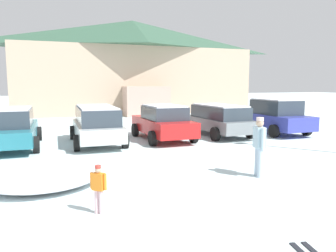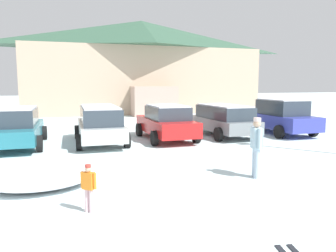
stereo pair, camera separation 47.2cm
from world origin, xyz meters
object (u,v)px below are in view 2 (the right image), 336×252
skier_adult_in_blue_parka (256,144)px  plowed_snow_pile (40,174)px  parked_blue_hatchback (279,116)px  parked_red_sedan (166,122)px  skier_child_in_orange_jacket (89,185)px  ski_lodge (142,66)px  parked_teal_hatchback (16,127)px  parked_grey_wagon (223,119)px  parked_silver_wagon (100,123)px

skier_adult_in_blue_parka → plowed_snow_pile: size_ratio=0.58×
skier_adult_in_blue_parka → plowed_snow_pile: skier_adult_in_blue_parka is taller
parked_blue_hatchback → skier_adult_in_blue_parka: 8.89m
parked_red_sedan → skier_child_in_orange_jacket: (-4.37, -7.75, -0.26)m
parked_blue_hatchback → ski_lodge: bearing=101.0°
parked_teal_hatchback → parked_red_sedan: (6.42, -0.42, -0.00)m
parked_red_sedan → parked_grey_wagon: bearing=1.6°
parked_red_sedan → skier_child_in_orange_jacket: bearing=-119.4°
parked_silver_wagon → parked_blue_hatchback: 9.26m
ski_lodge → plowed_snow_pile: (-8.47, -21.35, -3.94)m
parked_teal_hatchback → parked_blue_hatchback: 12.66m
skier_child_in_orange_jacket → plowed_snow_pile: 2.42m
parked_silver_wagon → skier_child_in_orange_jacket: parked_silver_wagon is taller
ski_lodge → parked_red_sedan: ski_lodge is taller
parked_red_sedan → skier_child_in_orange_jacket: size_ratio=4.47×
parked_silver_wagon → parked_red_sedan: 3.04m
parked_blue_hatchback → plowed_snow_pile: bearing=-155.1°
skier_child_in_orange_jacket → ski_lodge: bearing=72.4°
parked_grey_wagon → skier_child_in_orange_jacket: 10.78m
parked_teal_hatchback → parked_red_sedan: size_ratio=1.10×
ski_lodge → parked_red_sedan: bearing=-101.2°
parked_teal_hatchback → parked_grey_wagon: size_ratio=1.10×
parked_blue_hatchback → skier_child_in_orange_jacket: 13.03m
parked_silver_wagon → parked_red_sedan: size_ratio=1.10×
parked_silver_wagon → parked_grey_wagon: 6.07m
parked_red_sedan → parked_grey_wagon: size_ratio=1.00×
ski_lodge → parked_teal_hatchback: bearing=-121.8°
parked_grey_wagon → plowed_snow_pile: (-8.39, -5.63, -0.54)m
parked_red_sedan → parked_blue_hatchback: size_ratio=0.93×
parked_teal_hatchback → parked_grey_wagon: parked_teal_hatchback is taller
ski_lodge → parked_silver_wagon: (-6.16, -15.67, -3.36)m
parked_teal_hatchback → plowed_snow_pile: 6.09m
skier_adult_in_blue_parka → parked_teal_hatchback: bearing=132.9°
parked_teal_hatchback → parked_grey_wagon: 9.47m
parked_red_sedan → plowed_snow_pile: bearing=-134.0°
skier_child_in_orange_jacket → plowed_snow_pile: skier_child_in_orange_jacket is taller
parked_silver_wagon → skier_adult_in_blue_parka: 7.63m
parked_blue_hatchback → parked_red_sedan: bearing=178.5°
parked_silver_wagon → parked_grey_wagon: (6.07, -0.05, -0.03)m
ski_lodge → parked_grey_wagon: ski_lodge is taller
plowed_snow_pile → parked_silver_wagon: bearing=67.8°
ski_lodge → skier_adult_in_blue_parka: size_ratio=12.86×
parked_silver_wagon → skier_child_in_orange_jacket: bearing=-99.6°
parked_grey_wagon → skier_adult_in_blue_parka: size_ratio=2.65×
ski_lodge → parked_grey_wagon: (-0.08, -15.72, -3.40)m
parked_blue_hatchback → skier_child_in_orange_jacket: bearing=-144.4°
parked_silver_wagon → skier_child_in_orange_jacket: (-1.33, -7.88, -0.33)m
parked_silver_wagon → parked_blue_hatchback: parked_blue_hatchback is taller
parked_teal_hatchback → plowed_snow_pile: parked_teal_hatchback is taller
ski_lodge → skier_adult_in_blue_parka: bearing=-97.3°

